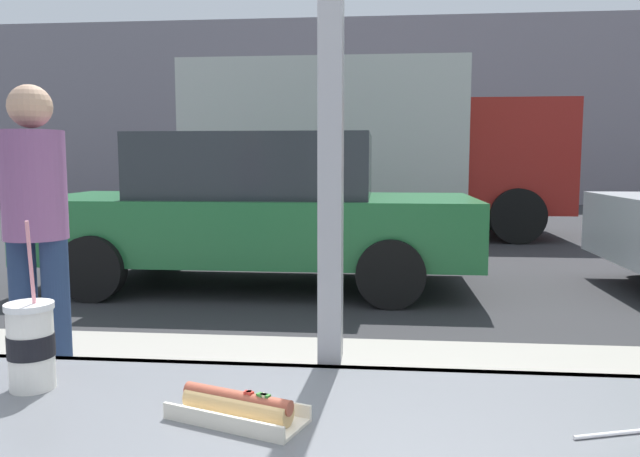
% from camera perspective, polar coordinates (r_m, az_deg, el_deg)
% --- Properties ---
extents(ground_plane, '(60.00, 60.00, 0.00)m').
position_cam_1_polar(ground_plane, '(9.34, 4.86, -2.03)').
color(ground_plane, '#2D2D30').
extents(sidewalk_strip, '(16.00, 2.80, 0.11)m').
position_cam_1_polar(sidewalk_strip, '(3.13, 3.29, -18.34)').
color(sidewalk_strip, '#9E998E').
rests_on(sidewalk_strip, ground).
extents(building_facade_far, '(28.00, 1.20, 5.64)m').
position_cam_1_polar(building_facade_far, '(19.88, 5.33, 10.57)').
color(building_facade_far, gray).
rests_on(building_facade_far, ground).
extents(soda_cup_left, '(0.09, 0.09, 0.32)m').
position_cam_1_polar(soda_cup_left, '(1.32, -25.05, -9.63)').
color(soda_cup_left, silver).
rests_on(soda_cup_left, window_counter).
extents(hotdog_tray_near, '(0.25, 0.17, 0.05)m').
position_cam_1_polar(hotdog_tray_near, '(1.09, -7.62, -15.97)').
color(hotdog_tray_near, beige).
rests_on(hotdog_tray_near, window_counter).
extents(loose_straw, '(0.18, 0.06, 0.01)m').
position_cam_1_polar(loose_straw, '(1.15, 26.41, -16.45)').
color(loose_straw, white).
rests_on(loose_straw, window_counter).
extents(parked_car_green, '(4.59, 2.04, 1.63)m').
position_cam_1_polar(parked_car_green, '(6.69, -5.78, 1.81)').
color(parked_car_green, '#236B38').
rests_on(parked_car_green, ground).
extents(box_truck, '(6.57, 2.44, 3.04)m').
position_cam_1_polar(box_truck, '(11.29, 4.13, 7.79)').
color(box_truck, beige).
rests_on(box_truck, ground).
extents(pedestrian, '(0.32, 0.32, 1.63)m').
position_cam_1_polar(pedestrian, '(3.53, -24.69, 0.62)').
color(pedestrian, navy).
rests_on(pedestrian, sidewalk_strip).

